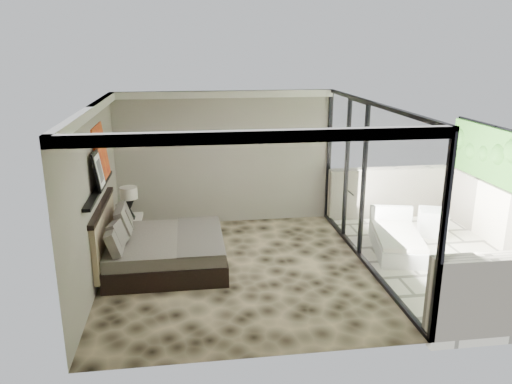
{
  "coord_description": "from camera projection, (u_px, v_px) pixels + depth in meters",
  "views": [
    {
      "loc": [
        -0.77,
        -7.73,
        3.68
      ],
      "look_at": [
        0.37,
        0.4,
        1.26
      ],
      "focal_mm": 35.0,
      "sensor_mm": 36.0,
      "label": 1
    }
  ],
  "objects": [
    {
      "name": "left_wall",
      "position": [
        94.0,
        197.0,
        7.8
      ],
      "size": [
        0.02,
        5.0,
        2.8
      ],
      "primitive_type": "cube",
      "color": "gray",
      "rests_on": "floor"
    },
    {
      "name": "ceiling",
      "position": [
        236.0,
        105.0,
        7.7
      ],
      "size": [
        4.5,
        5.0,
        0.02
      ],
      "primitive_type": "cube",
      "color": "silver",
      "rests_on": "back_wall"
    },
    {
      "name": "table_lamp",
      "position": [
        129.0,
        198.0,
        9.42
      ],
      "size": [
        0.33,
        0.33,
        0.6
      ],
      "color": "black",
      "rests_on": "nightstand"
    },
    {
      "name": "terrace_slab",
      "position": [
        444.0,
        261.0,
        9.01
      ],
      "size": [
        3.0,
        5.0,
        0.12
      ],
      "primitive_type": "cube",
      "color": "beige",
      "rests_on": "ground"
    },
    {
      "name": "framed_print",
      "position": [
        98.0,
        171.0,
        7.68
      ],
      "size": [
        0.11,
        0.5,
        0.6
      ],
      "primitive_type": "cube",
      "rotation": [
        0.0,
        -0.14,
        0.0
      ],
      "color": "black",
      "rests_on": "picture_ledge"
    },
    {
      "name": "abstract_canvas",
      "position": [
        101.0,
        152.0,
        8.26
      ],
      "size": [
        0.13,
        0.9,
        0.9
      ],
      "primitive_type": "cube",
      "rotation": [
        0.0,
        -0.1,
        0.0
      ],
      "color": "#A0230D",
      "rests_on": "picture_ledge"
    },
    {
      "name": "glass_wall",
      "position": [
        370.0,
        186.0,
        8.39
      ],
      "size": [
        0.08,
        5.0,
        2.8
      ],
      "primitive_type": "cube",
      "color": "white",
      "rests_on": "floor"
    },
    {
      "name": "back_wall",
      "position": [
        225.0,
        158.0,
        10.46
      ],
      "size": [
        4.5,
        0.02,
        2.8
      ],
      "primitive_type": "cube",
      "color": "gray",
      "rests_on": "floor"
    },
    {
      "name": "nightstand",
      "position": [
        128.0,
        229.0,
        9.62
      ],
      "size": [
        0.63,
        0.63,
        0.55
      ],
      "primitive_type": "cube",
      "rotation": [
        0.0,
        0.0,
        0.18
      ],
      "color": "black",
      "rests_on": "floor"
    },
    {
      "name": "lounger",
      "position": [
        397.0,
        240.0,
        9.26
      ],
      "size": [
        1.15,
        1.77,
        0.64
      ],
      "rotation": [
        0.0,
        0.0,
        -0.22
      ],
      "color": "silver",
      "rests_on": "terrace_slab"
    },
    {
      "name": "bed",
      "position": [
        160.0,
        249.0,
        8.52
      ],
      "size": [
        2.04,
        1.98,
        1.13
      ],
      "color": "black",
      "rests_on": "floor"
    },
    {
      "name": "ottoman",
      "position": [
        433.0,
        222.0,
        10.02
      ],
      "size": [
        0.67,
        0.67,
        0.53
      ],
      "primitive_type": "cube",
      "rotation": [
        0.0,
        0.0,
        -0.34
      ],
      "color": "white",
      "rests_on": "terrace_slab"
    },
    {
      "name": "floor",
      "position": [
        238.0,
        270.0,
        8.49
      ],
      "size": [
        5.0,
        5.0,
        0.0
      ],
      "primitive_type": "plane",
      "color": "black",
      "rests_on": "ground"
    },
    {
      "name": "picture_ledge",
      "position": [
        99.0,
        189.0,
        7.87
      ],
      "size": [
        0.12,
        2.2,
        0.05
      ],
      "primitive_type": "cube",
      "color": "black",
      "rests_on": "left_wall"
    }
  ]
}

